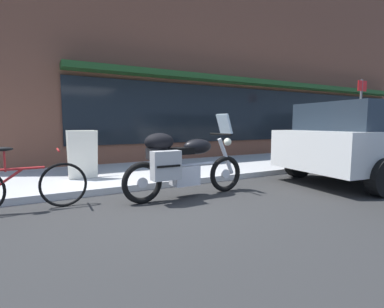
{
  "coord_description": "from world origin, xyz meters",
  "views": [
    {
      "loc": [
        -1.51,
        -3.91,
        1.23
      ],
      "look_at": [
        0.88,
        0.45,
        0.7
      ],
      "focal_mm": 26.68,
      "sensor_mm": 36.0,
      "label": 1
    }
  ],
  "objects_px": {
    "sandwich_board_sign": "(82,154)",
    "touring_motorcycle": "(181,162)",
    "parked_bicycle": "(22,186)",
    "parking_sign_pole": "(360,112)",
    "parked_minivan": "(384,140)"
  },
  "relations": [
    {
      "from": "touring_motorcycle",
      "to": "parking_sign_pole",
      "type": "distance_m",
      "value": 7.13
    },
    {
      "from": "parked_bicycle",
      "to": "sandwich_board_sign",
      "type": "xyz_separation_m",
      "value": [
        1.01,
        1.52,
        0.25
      ]
    },
    {
      "from": "parked_minivan",
      "to": "sandwich_board_sign",
      "type": "bearing_deg",
      "value": 155.51
    },
    {
      "from": "parked_bicycle",
      "to": "parking_sign_pole",
      "type": "bearing_deg",
      "value": 5.29
    },
    {
      "from": "parked_minivan",
      "to": "touring_motorcycle",
      "type": "bearing_deg",
      "value": 171.14
    },
    {
      "from": "parked_bicycle",
      "to": "sandwich_board_sign",
      "type": "bearing_deg",
      "value": 56.38
    },
    {
      "from": "touring_motorcycle",
      "to": "parked_bicycle",
      "type": "height_order",
      "value": "touring_motorcycle"
    },
    {
      "from": "parked_bicycle",
      "to": "parked_minivan",
      "type": "bearing_deg",
      "value": -9.41
    },
    {
      "from": "parked_minivan",
      "to": "parking_sign_pole",
      "type": "relative_size",
      "value": 1.95
    },
    {
      "from": "parked_bicycle",
      "to": "parking_sign_pole",
      "type": "distance_m",
      "value": 9.34
    },
    {
      "from": "sandwich_board_sign",
      "to": "parking_sign_pole",
      "type": "distance_m",
      "value": 8.29
    },
    {
      "from": "parking_sign_pole",
      "to": "touring_motorcycle",
      "type": "bearing_deg",
      "value": -169.6
    },
    {
      "from": "sandwich_board_sign",
      "to": "touring_motorcycle",
      "type": "bearing_deg",
      "value": -57.06
    },
    {
      "from": "sandwich_board_sign",
      "to": "parking_sign_pole",
      "type": "xyz_separation_m",
      "value": [
        8.21,
        -0.67,
        0.98
      ]
    },
    {
      "from": "parked_bicycle",
      "to": "sandwich_board_sign",
      "type": "distance_m",
      "value": 1.84
    }
  ]
}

